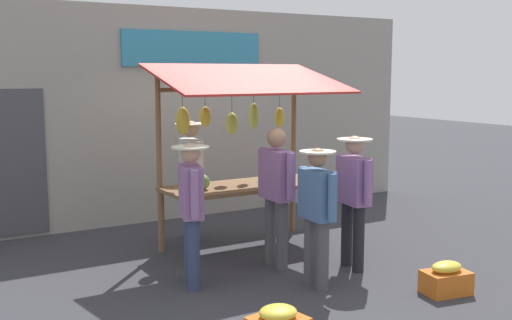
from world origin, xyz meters
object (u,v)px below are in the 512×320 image
(shopper_in_striped_shirt, at_px, (191,203))
(vendor_with_sunhat, at_px, (191,170))
(shopper_in_grey_tee, at_px, (354,191))
(market_stall, at_px, (242,136))
(shopper_with_shopping_bag, at_px, (317,206))
(produce_crate_near, at_px, (446,279))
(shopper_with_ponytail, at_px, (276,187))

(shopper_in_striped_shirt, bearing_deg, vendor_with_sunhat, -7.85)
(shopper_in_grey_tee, bearing_deg, vendor_with_sunhat, 35.01)
(market_stall, bearing_deg, shopper_in_striped_shirt, 40.42)
(shopper_with_shopping_bag, relative_size, shopper_in_grey_tee, 0.96)
(produce_crate_near, bearing_deg, shopper_with_ponytail, -58.16)
(shopper_in_striped_shirt, xyz_separation_m, shopper_in_grey_tee, (-1.95, 0.42, 0.01))
(vendor_with_sunhat, distance_m, produce_crate_near, 3.79)
(shopper_with_ponytail, distance_m, produce_crate_near, 2.21)
(shopper_with_shopping_bag, bearing_deg, vendor_with_sunhat, 12.04)
(shopper_with_ponytail, bearing_deg, vendor_with_sunhat, 13.83)
(shopper_in_grey_tee, height_order, produce_crate_near, shopper_in_grey_tee)
(market_stall, xyz_separation_m, shopper_in_striped_shirt, (1.25, 1.06, -0.59))
(produce_crate_near, bearing_deg, shopper_with_shopping_bag, -40.16)
(shopper_with_ponytail, relative_size, shopper_with_shopping_bag, 1.10)
(shopper_with_ponytail, distance_m, shopper_in_striped_shirt, 1.19)
(shopper_in_grey_tee, bearing_deg, shopper_with_ponytail, 63.10)
(market_stall, bearing_deg, shopper_in_grey_tee, 115.37)
(shopper_with_ponytail, bearing_deg, produce_crate_near, -146.68)
(shopper_with_ponytail, distance_m, shopper_with_shopping_bag, 0.83)
(vendor_with_sunhat, relative_size, shopper_with_shopping_bag, 1.09)
(shopper_with_shopping_bag, xyz_separation_m, shopper_in_striped_shirt, (1.19, -0.71, 0.04))
(market_stall, bearing_deg, shopper_with_shopping_bag, 88.06)
(market_stall, distance_m, vendor_with_sunhat, 0.98)
(shopper_with_ponytail, relative_size, shopper_in_grey_tee, 1.05)
(produce_crate_near, bearing_deg, shopper_in_grey_tee, -75.49)
(vendor_with_sunhat, xyz_separation_m, shopper_in_grey_tee, (-1.13, 2.20, -0.06))
(produce_crate_near, bearing_deg, shopper_in_striped_shirt, -35.61)
(shopper_with_ponytail, bearing_deg, shopper_in_grey_tee, -123.22)
(shopper_in_striped_shirt, distance_m, produce_crate_near, 2.89)
(vendor_with_sunhat, distance_m, shopper_with_ponytail, 1.71)
(produce_crate_near, bearing_deg, market_stall, -69.32)
(shopper_in_grey_tee, xyz_separation_m, produce_crate_near, (-0.31, 1.20, -0.80))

